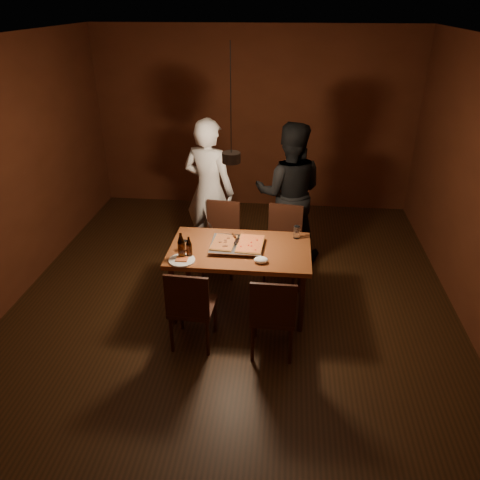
# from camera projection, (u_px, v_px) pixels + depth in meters

# --- Properties ---
(room_shell) EXTENTS (6.00, 6.00, 6.00)m
(room_shell) POSITION_uv_depth(u_px,v_px,m) (232.00, 191.00, 4.68)
(room_shell) COLOR #351E0E
(room_shell) RESTS_ON ground
(dining_table) EXTENTS (1.50, 0.90, 0.75)m
(dining_table) POSITION_uv_depth(u_px,v_px,m) (240.00, 254.00, 5.01)
(dining_table) COLOR brown
(dining_table) RESTS_ON floor
(chair_far_left) EXTENTS (0.46, 0.46, 0.49)m
(chair_far_left) POSITION_uv_depth(u_px,v_px,m) (222.00, 231.00, 5.83)
(chair_far_left) COLOR #38190F
(chair_far_left) RESTS_ON floor
(chair_far_right) EXTENTS (0.47, 0.47, 0.49)m
(chair_far_right) POSITION_uv_depth(u_px,v_px,m) (284.00, 235.00, 5.73)
(chair_far_right) COLOR #38190F
(chair_far_right) RESTS_ON floor
(chair_near_left) EXTENTS (0.44, 0.44, 0.49)m
(chair_near_left) POSITION_uv_depth(u_px,v_px,m) (190.00, 303.00, 4.47)
(chair_near_left) COLOR #38190F
(chair_near_left) RESTS_ON floor
(chair_near_right) EXTENTS (0.42, 0.42, 0.49)m
(chair_near_right) POSITION_uv_depth(u_px,v_px,m) (273.00, 310.00, 4.35)
(chair_near_right) COLOR #38190F
(chair_near_right) RESTS_ON floor
(pizza_tray) EXTENTS (0.57, 0.47, 0.05)m
(pizza_tray) POSITION_uv_depth(u_px,v_px,m) (237.00, 246.00, 4.98)
(pizza_tray) COLOR silver
(pizza_tray) RESTS_ON dining_table
(pizza_meat) EXTENTS (0.26, 0.39, 0.02)m
(pizza_meat) POSITION_uv_depth(u_px,v_px,m) (224.00, 242.00, 4.98)
(pizza_meat) COLOR maroon
(pizza_meat) RESTS_ON pizza_tray
(pizza_cheese) EXTENTS (0.29, 0.44, 0.02)m
(pizza_cheese) POSITION_uv_depth(u_px,v_px,m) (250.00, 244.00, 4.95)
(pizza_cheese) COLOR gold
(pizza_cheese) RESTS_ON pizza_tray
(spatula) EXTENTS (0.17, 0.26, 0.04)m
(spatula) POSITION_uv_depth(u_px,v_px,m) (237.00, 241.00, 4.99)
(spatula) COLOR silver
(spatula) RESTS_ON pizza_tray
(beer_bottle_a) EXTENTS (0.07, 0.07, 0.28)m
(beer_bottle_a) POSITION_uv_depth(u_px,v_px,m) (181.00, 246.00, 4.74)
(beer_bottle_a) COLOR black
(beer_bottle_a) RESTS_ON dining_table
(beer_bottle_b) EXTENTS (0.06, 0.06, 0.23)m
(beer_bottle_b) POSITION_uv_depth(u_px,v_px,m) (189.00, 247.00, 4.77)
(beer_bottle_b) COLOR black
(beer_bottle_b) RESTS_ON dining_table
(water_glass_left) EXTENTS (0.07, 0.07, 0.11)m
(water_glass_left) POSITION_uv_depth(u_px,v_px,m) (184.00, 246.00, 4.92)
(water_glass_left) COLOR silver
(water_glass_left) RESTS_ON dining_table
(water_glass_right) EXTENTS (0.07, 0.07, 0.14)m
(water_glass_right) POSITION_uv_depth(u_px,v_px,m) (297.00, 232.00, 5.16)
(water_glass_right) COLOR silver
(water_glass_right) RESTS_ON dining_table
(plate_slice) EXTENTS (0.27, 0.27, 0.03)m
(plate_slice) POSITION_uv_depth(u_px,v_px,m) (182.00, 260.00, 4.74)
(plate_slice) COLOR white
(plate_slice) RESTS_ON dining_table
(napkin) EXTENTS (0.15, 0.11, 0.06)m
(napkin) POSITION_uv_depth(u_px,v_px,m) (261.00, 260.00, 4.70)
(napkin) COLOR white
(napkin) RESTS_ON dining_table
(diner_white) EXTENTS (0.79, 0.64, 1.86)m
(diner_white) POSITION_uv_depth(u_px,v_px,m) (209.00, 191.00, 5.96)
(diner_white) COLOR silver
(diner_white) RESTS_ON floor
(diner_dark) EXTENTS (0.90, 0.71, 1.82)m
(diner_dark) POSITION_uv_depth(u_px,v_px,m) (289.00, 193.00, 5.95)
(diner_dark) COLOR black
(diner_dark) RESTS_ON floor
(pendant_lamp) EXTENTS (0.18, 0.18, 1.10)m
(pendant_lamp) POSITION_uv_depth(u_px,v_px,m) (231.00, 156.00, 4.51)
(pendant_lamp) COLOR black
(pendant_lamp) RESTS_ON ceiling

